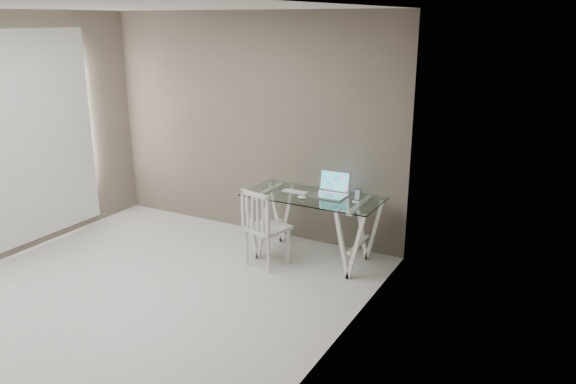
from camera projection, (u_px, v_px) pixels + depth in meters
name	position (u px, v px, depth m)	size (l,w,h in m)	color
room	(110.00, 124.00, 4.91)	(4.50, 4.52, 2.71)	beige
desk	(313.00, 227.00, 6.24)	(1.50, 0.70, 0.75)	silver
chair	(263.00, 225.00, 6.01)	(0.48, 0.48, 0.88)	silver
laptop	(332.00, 190.00, 6.15)	(0.36, 0.29, 0.26)	#B9B8BD
keyboard	(295.00, 192.00, 6.26)	(0.30, 0.13, 0.01)	silver
mouse	(302.00, 197.00, 6.03)	(0.10, 0.06, 0.03)	silver
phone_dock	(357.00, 198.00, 5.92)	(0.08, 0.08, 0.14)	white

